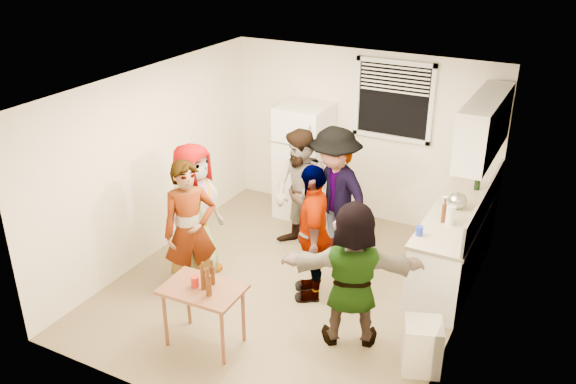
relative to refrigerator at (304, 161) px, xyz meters
The scene contains 23 objects.
room 2.20m from the refrigerator, 68.25° to the right, with size 4.00×4.50×2.50m, color white, non-canonical shape.
window 1.60m from the refrigerator, 15.38° to the left, with size 1.12×0.10×1.06m, color white, non-canonical shape.
refrigerator is the anchor object (origin of this frame).
counter_lower 2.59m from the refrigerator, 16.59° to the right, with size 0.60×2.20×0.86m, color white.
countertop 2.56m from the refrigerator, 16.59° to the right, with size 0.64×2.22×0.04m, color beige.
backsplash 2.84m from the refrigerator, 14.94° to the right, with size 0.03×2.20×0.36m, color #A9A599.
upper_cabinets 2.85m from the refrigerator, 11.61° to the right, with size 0.34×1.60×0.70m, color white.
kettle 2.48m from the refrigerator, 14.74° to the right, with size 0.26×0.22×0.22m, color silver, non-canonical shape.
paper_towel 2.66m from the refrigerator, 24.16° to the right, with size 0.11×0.11×0.23m, color white.
wine_bottle 2.50m from the refrigerator, ahead, with size 0.08×0.08×0.31m, color black.
beer_bottle_counter 2.59m from the refrigerator, 24.65° to the right, with size 0.06×0.06×0.22m, color #47230C.
blue_cup 2.67m from the refrigerator, 34.74° to the right, with size 0.08×0.08×0.11m, color blue.
picture_frame 2.69m from the refrigerator, ahead, with size 0.02×0.19×0.16m, color #D8C844.
trash_bin 3.73m from the refrigerator, 44.95° to the right, with size 0.37×0.37×0.54m, color white.
serving_table 3.41m from the refrigerator, 81.95° to the right, with size 0.82×0.55×0.70m, color brown, non-canonical shape.
beer_bottle_table 3.21m from the refrigerator, 80.75° to the right, with size 0.06×0.06×0.21m, color #47230C.
red_cup 3.31m from the refrigerator, 83.40° to the right, with size 0.08×0.08×0.11m, color #B11F15.
guest_grey 2.36m from the refrigerator, 100.92° to the right, with size 0.85×1.75×0.56m, color #979797.
guest_stripe 2.71m from the refrigerator, 94.38° to the right, with size 0.62×1.71×0.41m, color #141933.
guest_back_left 1.43m from the refrigerator, 65.20° to the right, with size 0.83×1.71×0.65m, color brown.
guest_back_right 1.57m from the refrigerator, 46.31° to the right, with size 1.16×1.80×0.67m, color #39393E.
guest_black 2.36m from the refrigerator, 61.01° to the right, with size 0.99×1.68×0.41m, color black.
guest_orange 3.19m from the refrigerator, 54.32° to the right, with size 1.50×1.62×0.48m, color #BE743F.
Camera 1 is at (2.93, -5.64, 4.18)m, focal length 38.00 mm.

